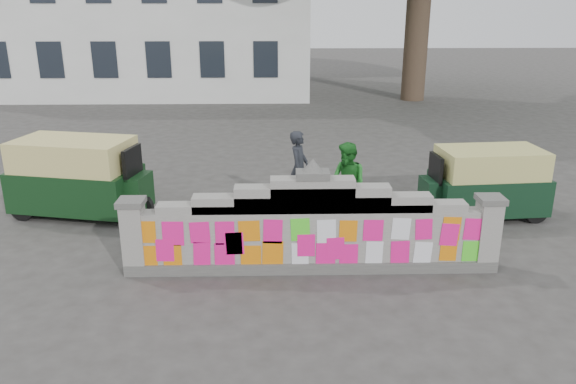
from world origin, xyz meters
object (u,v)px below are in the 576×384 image
cyclist_bike (299,194)px  cyclist_rider (299,180)px  rickshaw_right (486,182)px  rickshaw_left (79,176)px  pedestrian (347,184)px

cyclist_bike → cyclist_rider: size_ratio=1.12×
rickshaw_right → rickshaw_left: bearing=-6.7°
pedestrian → rickshaw_left: 5.78m
cyclist_rider → rickshaw_right: 4.02m
pedestrian → cyclist_rider: bearing=-151.8°
cyclist_bike → rickshaw_right: rickshaw_right is taller
pedestrian → rickshaw_left: (-5.73, 0.70, 0.00)m
cyclist_rider → rickshaw_right: (4.02, -0.13, -0.04)m
rickshaw_left → rickshaw_right: rickshaw_left is taller
cyclist_bike → cyclist_rider: (-0.00, 0.00, 0.33)m
pedestrian → rickshaw_left: size_ratio=0.55×
pedestrian → rickshaw_right: bearing=63.0°
cyclist_rider → rickshaw_right: size_ratio=0.59×
cyclist_rider → pedestrian: size_ratio=0.94×
cyclist_bike → rickshaw_left: (-4.75, 0.19, 0.39)m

